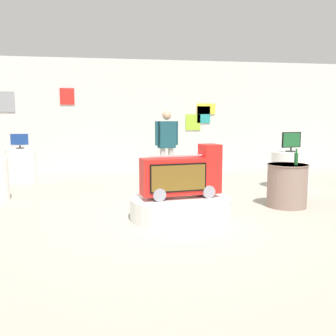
{
  "coord_description": "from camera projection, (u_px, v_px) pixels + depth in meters",
  "views": [
    {
      "loc": [
        -0.85,
        -5.3,
        1.47
      ],
      "look_at": [
        0.03,
        0.29,
        0.73
      ],
      "focal_mm": 39.7,
      "sensor_mm": 36.0,
      "label": 1
    }
  ],
  "objects": [
    {
      "name": "shopper_browsing_near_truck",
      "position": [
        167.0,
        141.0,
        8.46
      ],
      "size": [
        0.55,
        0.28,
        1.66
      ],
      "color": "#B2ADA3",
      "rests_on": "ground"
    },
    {
      "name": "ground_plane",
      "position": [
        169.0,
        219.0,
        5.51
      ],
      "size": [
        30.0,
        30.0,
        0.0
      ],
      "primitive_type": "plane",
      "color": "#A8A091"
    },
    {
      "name": "side_table_round",
      "position": [
        287.0,
        185.0,
        6.26
      ],
      "size": [
        0.68,
        0.68,
        0.73
      ],
      "color": "gray",
      "rests_on": "ground"
    },
    {
      "name": "bottle_on_side_table",
      "position": [
        296.0,
        158.0,
        6.09
      ],
      "size": [
        0.06,
        0.06,
        0.27
      ],
      "color": "#195926",
      "rests_on": "side_table_round"
    },
    {
      "name": "back_wall_display",
      "position": [
        139.0,
        116.0,
        10.44
      ],
      "size": [
        12.87,
        0.13,
        3.12
      ],
      "color": "silver",
      "rests_on": "ground"
    },
    {
      "name": "main_display_pedestal",
      "position": [
        181.0,
        208.0,
        5.56
      ],
      "size": [
        1.51,
        1.51,
        0.31
      ],
      "primitive_type": "cylinder",
      "color": "white",
      "rests_on": "ground"
    },
    {
      "name": "display_pedestal_right_rear",
      "position": [
        290.0,
        170.0,
        7.98
      ],
      "size": [
        0.8,
        0.8,
        0.79
      ],
      "primitive_type": "cylinder",
      "color": "white",
      "rests_on": "ground"
    },
    {
      "name": "display_pedestal_left_rear",
      "position": [
        21.0,
        165.0,
        8.86
      ],
      "size": [
        0.69,
        0.69,
        0.79
      ],
      "primitive_type": "cylinder",
      "color": "white",
      "rests_on": "ground"
    },
    {
      "name": "novelty_firetruck_tv",
      "position": [
        183.0,
        176.0,
        5.5
      ],
      "size": [
        1.23,
        0.52,
        0.79
      ],
      "color": "gray",
      "rests_on": "main_display_pedestal"
    },
    {
      "name": "tv_on_right_rear",
      "position": [
        291.0,
        141.0,
        7.89
      ],
      "size": [
        0.47,
        0.23,
        0.42
      ],
      "color": "black",
      "rests_on": "display_pedestal_right_rear"
    },
    {
      "name": "tv_on_left_rear",
      "position": [
        20.0,
        140.0,
        8.78
      ],
      "size": [
        0.43,
        0.19,
        0.36
      ],
      "color": "black",
      "rests_on": "display_pedestal_left_rear"
    }
  ]
}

